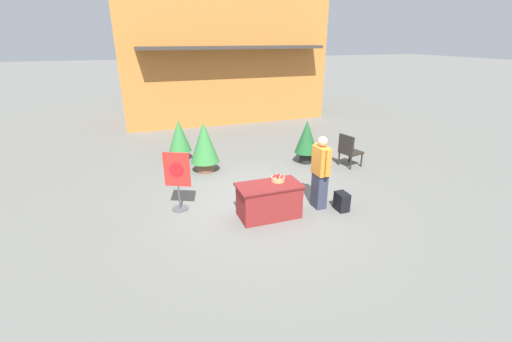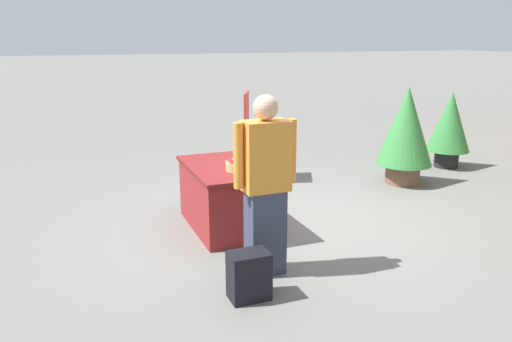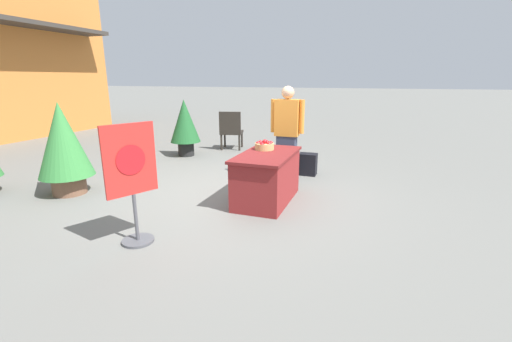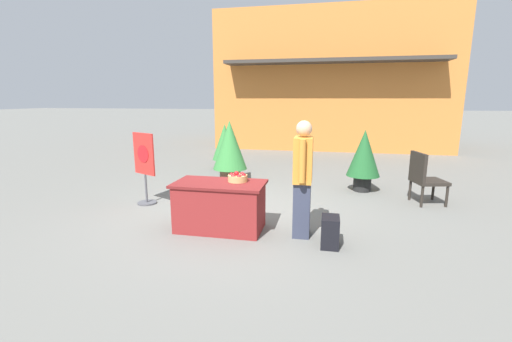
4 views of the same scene
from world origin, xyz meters
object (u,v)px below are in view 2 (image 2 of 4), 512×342
person_visitor (265,185)px  backpack (249,275)px  display_table (222,197)px  potted_plant_near_left (450,125)px  potted_plant_far_left (406,130)px  poster_board (247,133)px  apple_basket (239,165)px

person_visitor → backpack: person_visitor is taller
display_table → person_visitor: person_visitor is taller
potted_plant_near_left → potted_plant_far_left: bearing=-68.2°
person_visitor → potted_plant_near_left: bearing=-61.5°
poster_board → potted_plant_far_left: size_ratio=0.93×
display_table → potted_plant_near_left: size_ratio=1.07×
apple_basket → poster_board: (-2.04, 0.85, -0.06)m
display_table → potted_plant_far_left: potted_plant_far_left is taller
potted_plant_far_left → potted_plant_near_left: 1.42m
display_table → potted_plant_far_left: size_ratio=0.93×
display_table → potted_plant_far_left: bearing=103.3°
display_table → potted_plant_near_left: bearing=105.9°
potted_plant_far_left → potted_plant_near_left: bearing=111.8°
backpack → potted_plant_near_left: (-2.92, 4.74, 0.52)m
poster_board → potted_plant_near_left: bearing=-163.1°
potted_plant_far_left → potted_plant_near_left: (-0.53, 1.32, -0.09)m
person_visitor → potted_plant_far_left: person_visitor is taller
display_table → apple_basket: (0.25, 0.12, 0.43)m
poster_board → apple_basket: bearing=92.7°
poster_board → potted_plant_far_left: bearing=179.4°
person_visitor → potted_plant_far_left: 3.68m
display_table → potted_plant_near_left: 4.64m
display_table → apple_basket: size_ratio=4.62×
display_table → person_visitor: size_ratio=0.81×
person_visitor → backpack: size_ratio=4.01×
display_table → potted_plant_far_left: 3.24m
display_table → poster_board: (-1.79, 0.98, 0.37)m
person_visitor → poster_board: 3.18m
poster_board → potted_plant_far_left: (1.05, 2.15, 0.07)m
display_table → apple_basket: 0.52m
potted_plant_near_left → display_table: bearing=-74.1°
apple_basket → potted_plant_near_left: 4.58m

